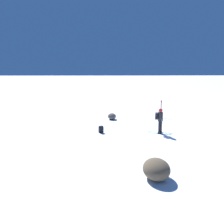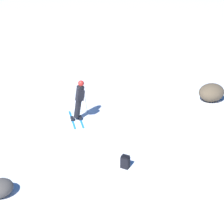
{
  "view_description": "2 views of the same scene",
  "coord_description": "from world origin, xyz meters",
  "px_view_note": "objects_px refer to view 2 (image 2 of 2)",
  "views": [
    {
      "loc": [
        -15.77,
        4.13,
        4.5
      ],
      "look_at": [
        -0.05,
        3.41,
        1.43
      ],
      "focal_mm": 35.0,
      "sensor_mm": 36.0,
      "label": 1
    },
    {
      "loc": [
        6.02,
        13.26,
        7.9
      ],
      "look_at": [
        -1.52,
        1.9,
        1.0
      ],
      "focal_mm": 60.0,
      "sensor_mm": 36.0,
      "label": 2
    }
  ],
  "objects_px": {
    "spare_backpack": "(125,162)",
    "exposed_boulder_1": "(0,188)",
    "skier": "(79,98)",
    "exposed_boulder_0": "(211,92)"
  },
  "relations": [
    {
      "from": "skier",
      "to": "exposed_boulder_1",
      "type": "bearing_deg",
      "value": 53.41
    },
    {
      "from": "skier",
      "to": "exposed_boulder_0",
      "type": "height_order",
      "value": "skier"
    },
    {
      "from": "exposed_boulder_0",
      "to": "exposed_boulder_1",
      "type": "height_order",
      "value": "exposed_boulder_0"
    },
    {
      "from": "skier",
      "to": "exposed_boulder_0",
      "type": "xyz_separation_m",
      "value": [
        -6.42,
        1.82,
        -0.62
      ]
    },
    {
      "from": "exposed_boulder_0",
      "to": "exposed_boulder_1",
      "type": "relative_size",
      "value": 1.51
    },
    {
      "from": "exposed_boulder_0",
      "to": "spare_backpack",
      "type": "bearing_deg",
      "value": 18.71
    },
    {
      "from": "spare_backpack",
      "to": "exposed_boulder_1",
      "type": "height_order",
      "value": "exposed_boulder_1"
    },
    {
      "from": "spare_backpack",
      "to": "exposed_boulder_0",
      "type": "bearing_deg",
      "value": -100.87
    },
    {
      "from": "skier",
      "to": "spare_backpack",
      "type": "relative_size",
      "value": 3.78
    },
    {
      "from": "skier",
      "to": "exposed_boulder_1",
      "type": "distance_m",
      "value": 5.73
    }
  ]
}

